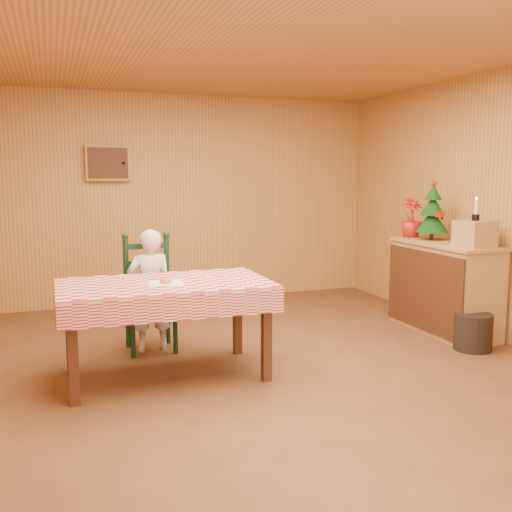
{
  "coord_description": "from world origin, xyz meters",
  "views": [
    {
      "loc": [
        -1.56,
        -4.14,
        1.6
      ],
      "look_at": [
        0.0,
        0.2,
        0.95
      ],
      "focal_mm": 40.0,
      "sensor_mm": 36.0,
      "label": 1
    }
  ],
  "objects_px": {
    "seated_child": "(150,290)",
    "storage_bin": "(473,332)",
    "shelf_unit": "(444,287)",
    "crate": "(475,234)",
    "christmas_tree": "(432,213)",
    "ladder_chair": "(149,296)",
    "dining_table": "(165,292)"
  },
  "relations": [
    {
      "from": "dining_table",
      "to": "storage_bin",
      "type": "distance_m",
      "value": 2.86
    },
    {
      "from": "shelf_unit",
      "to": "crate",
      "type": "distance_m",
      "value": 0.71
    },
    {
      "from": "ladder_chair",
      "to": "storage_bin",
      "type": "distance_m",
      "value": 3.01
    },
    {
      "from": "dining_table",
      "to": "seated_child",
      "type": "relative_size",
      "value": 1.47
    },
    {
      "from": "crate",
      "to": "christmas_tree",
      "type": "bearing_deg",
      "value": 90.0
    },
    {
      "from": "shelf_unit",
      "to": "seated_child",
      "type": "bearing_deg",
      "value": 172.71
    },
    {
      "from": "seated_child",
      "to": "crate",
      "type": "bearing_deg",
      "value": 165.26
    },
    {
      "from": "shelf_unit",
      "to": "storage_bin",
      "type": "xyz_separation_m",
      "value": [
        -0.14,
        -0.62,
        -0.29
      ]
    },
    {
      "from": "shelf_unit",
      "to": "crate",
      "type": "xyz_separation_m",
      "value": [
        0.01,
        -0.4,
        0.59
      ]
    },
    {
      "from": "shelf_unit",
      "to": "christmas_tree",
      "type": "relative_size",
      "value": 2.0
    },
    {
      "from": "ladder_chair",
      "to": "shelf_unit",
      "type": "height_order",
      "value": "ladder_chair"
    },
    {
      "from": "seated_child",
      "to": "shelf_unit",
      "type": "xyz_separation_m",
      "value": [
        2.94,
        -0.38,
        -0.1
      ]
    },
    {
      "from": "ladder_chair",
      "to": "seated_child",
      "type": "distance_m",
      "value": 0.08
    },
    {
      "from": "shelf_unit",
      "to": "crate",
      "type": "height_order",
      "value": "crate"
    },
    {
      "from": "crate",
      "to": "christmas_tree",
      "type": "height_order",
      "value": "christmas_tree"
    },
    {
      "from": "shelf_unit",
      "to": "christmas_tree",
      "type": "xyz_separation_m",
      "value": [
        0.01,
        0.25,
        0.74
      ]
    },
    {
      "from": "crate",
      "to": "dining_table",
      "type": "bearing_deg",
      "value": 179.1
    },
    {
      "from": "shelf_unit",
      "to": "dining_table",
      "type": "bearing_deg",
      "value": -173.15
    },
    {
      "from": "seated_child",
      "to": "storage_bin",
      "type": "height_order",
      "value": "seated_child"
    },
    {
      "from": "ladder_chair",
      "to": "crate",
      "type": "bearing_deg",
      "value": -15.76
    },
    {
      "from": "ladder_chair",
      "to": "christmas_tree",
      "type": "xyz_separation_m",
      "value": [
        2.95,
        -0.18,
        0.71
      ]
    },
    {
      "from": "seated_child",
      "to": "crate",
      "type": "height_order",
      "value": "crate"
    },
    {
      "from": "seated_child",
      "to": "crate",
      "type": "distance_m",
      "value": 3.09
    },
    {
      "from": "crate",
      "to": "storage_bin",
      "type": "height_order",
      "value": "crate"
    },
    {
      "from": "crate",
      "to": "ladder_chair",
      "type": "bearing_deg",
      "value": 164.24
    },
    {
      "from": "dining_table",
      "to": "ladder_chair",
      "type": "height_order",
      "value": "ladder_chair"
    },
    {
      "from": "ladder_chair",
      "to": "seated_child",
      "type": "height_order",
      "value": "seated_child"
    },
    {
      "from": "christmas_tree",
      "to": "storage_bin",
      "type": "height_order",
      "value": "christmas_tree"
    },
    {
      "from": "storage_bin",
      "to": "ladder_chair",
      "type": "bearing_deg",
      "value": 159.41
    },
    {
      "from": "ladder_chair",
      "to": "storage_bin",
      "type": "bearing_deg",
      "value": -20.59
    },
    {
      "from": "shelf_unit",
      "to": "ladder_chair",
      "type": "bearing_deg",
      "value": 171.63
    },
    {
      "from": "dining_table",
      "to": "storage_bin",
      "type": "height_order",
      "value": "dining_table"
    }
  ]
}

